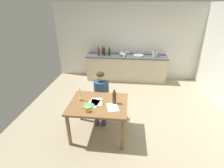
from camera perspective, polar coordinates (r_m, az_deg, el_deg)
The scene contains 26 objects.
ground_plane at distance 4.24m, azimuth 3.74°, elevation -10.93°, with size 5.20×5.20×0.04m, color tan.
wall_back at distance 6.12m, azimuth 5.31°, elevation 14.33°, with size 5.20×0.12×2.60m, color silver.
kitchen_counter at distance 6.00m, azimuth 4.90°, elevation 5.69°, with size 2.82×0.64×0.90m.
dining_table at distance 3.35m, azimuth -4.73°, elevation -8.29°, with size 1.15×0.92×0.76m.
chair_at_table at distance 4.02m, azimuth -3.74°, elevation -4.36°, with size 0.44×0.44×0.88m.
person_seated at distance 3.80m, azimuth -4.00°, elevation -3.12°, with size 0.36×0.61×1.19m.
coffee_mug at distance 3.05m, azimuth -8.52°, elevation -8.69°, with size 0.12×0.09×0.10m.
candlestick at distance 3.39m, azimuth -10.89°, elevation -4.40°, with size 0.06×0.06×0.29m.
book_magazine at distance 3.21m, azimuth -8.36°, elevation -7.57°, with size 0.18×0.17×0.02m, color #4CAA6D.
book_cookery at distance 3.20m, azimuth -8.01°, elevation -7.65°, with size 0.13×0.20×0.02m, color #689543.
paper_letter at distance 3.34m, azimuth -5.40°, elevation -6.12°, with size 0.21×0.30×0.00m, color white.
paper_bill at distance 3.30m, azimuth -6.57°, elevation -6.63°, with size 0.21×0.30×0.00m, color white.
paper_envelope at distance 3.16m, azimuth 0.22°, elevation -8.03°, with size 0.21×0.30×0.00m, color white.
wine_bottle_on_table at distance 3.21m, azimuth 0.81°, elevation -4.77°, with size 0.08×0.08×0.30m.
sink_unit at distance 5.87m, azimuth 9.20°, elevation 9.82°, with size 0.36×0.36×0.24m.
bottle_oil at distance 5.83m, azimuth -4.68°, elevation 11.10°, with size 0.08×0.08×0.32m.
bottle_vinegar at distance 5.95m, azimuth -3.27°, elevation 11.40°, with size 0.07×0.07×0.31m.
bottle_wine_red at distance 5.87m, azimuth -2.66°, elevation 11.16°, with size 0.06×0.06×0.30m.
bottle_sauce at distance 5.81m, azimuth -0.93°, elevation 11.03°, with size 0.07×0.07×0.30m.
mixing_bowl at distance 5.83m, azimuth 3.69°, elevation 10.30°, with size 0.23×0.23×0.10m, color #668C99.
stovetop_kettle at distance 5.90m, azimuth 14.73°, elevation 10.16°, with size 0.18×0.18×0.22m.
wine_glass_near_sink at distance 5.98m, azimuth 5.69°, elevation 11.17°, with size 0.07×0.07×0.15m.
wine_glass_by_kettle at distance 5.98m, azimuth 4.75°, elevation 11.21°, with size 0.07×0.07×0.15m.
wine_glass_back_left at distance 5.99m, azimuth 3.57°, elevation 11.26°, with size 0.07×0.07×0.15m.
wine_glass_back_right at distance 5.99m, azimuth 2.86°, elevation 11.29°, with size 0.07×0.07×0.15m.
teacup_on_counter at distance 5.71m, azimuth 4.22°, elevation 9.95°, with size 0.13×0.09×0.11m.
Camera 1 is at (0.09, -3.39, 2.53)m, focal length 26.25 mm.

